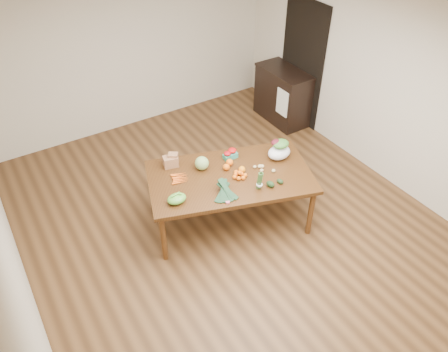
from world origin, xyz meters
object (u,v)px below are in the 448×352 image
mandarin_cluster (239,174)px  salad_bag (279,150)px  cabbage (202,163)px  paper_bag (170,161)px  dining_table (230,198)px  kale_bunch (226,192)px  cabinet (283,95)px  asparagus_bundle (260,181)px

mandarin_cluster → salad_bag: salad_bag is taller
cabbage → mandarin_cluster: 0.49m
paper_bag → dining_table: bearing=-46.6°
kale_bunch → mandarin_cluster: bearing=52.8°
kale_bunch → cabinet: bearing=57.9°
kale_bunch → asparagus_bundle: 0.43m
asparagus_bundle → dining_table: bearing=129.9°
asparagus_bundle → salad_bag: (0.58, 0.37, -0.00)m
kale_bunch → asparagus_bundle: size_ratio=1.60×
kale_bunch → paper_bag: bearing=125.5°
cabbage → kale_bunch: cabbage is taller
cabinet → asparagus_bundle: (-2.02, -2.10, 0.40)m
asparagus_bundle → salad_bag: bearing=51.1°
paper_bag → salad_bag: salad_bag is taller
salad_bag → paper_bag: bearing=155.1°
cabinet → dining_table: bearing=-142.1°
mandarin_cluster → asparagus_bundle: (0.07, -0.32, 0.08)m
paper_bag → kale_bunch: (0.27, -0.88, -0.00)m
dining_table → cabinet: bearing=56.4°
mandarin_cluster → asparagus_bundle: bearing=-77.5°
dining_table → kale_bunch: kale_bunch is taller
paper_bag → salad_bag: bearing=-24.9°
paper_bag → cabbage: bearing=-40.7°
dining_table → salad_bag: (0.74, -0.03, 0.50)m
kale_bunch → salad_bag: salad_bag is taller
dining_table → kale_bunch: bearing=-111.5°
dining_table → kale_bunch: 0.61m
mandarin_cluster → kale_bunch: kale_bunch is taller
cabbage → asparagus_bundle: 0.80m
salad_bag → cabbage: bearing=161.2°
mandarin_cluster → salad_bag: 0.66m
asparagus_bundle → mandarin_cluster: bearing=120.9°
paper_bag → mandarin_cluster: paper_bag is taller
mandarin_cluster → cabbage: bearing=129.7°
mandarin_cluster → kale_bunch: 0.43m
dining_table → asparagus_bundle: 0.66m
cabinet → kale_bunch: (-2.44, -2.01, 0.36)m
dining_table → paper_bag: bearing=151.9°
cabinet → paper_bag: bearing=-157.3°
dining_table → salad_bag: size_ratio=6.43×
dining_table → mandarin_cluster: (0.09, -0.08, 0.42)m
paper_bag → asparagus_bundle: bearing=-54.3°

